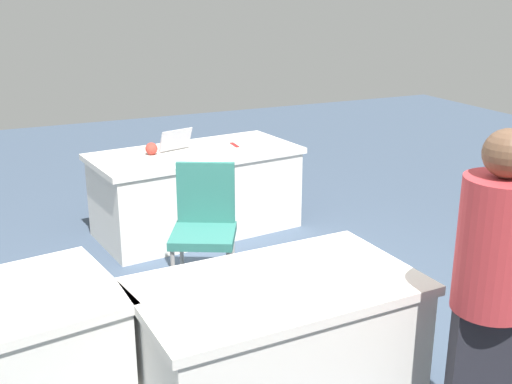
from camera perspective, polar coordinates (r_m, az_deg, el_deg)
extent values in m
plane|color=#3D4C60|center=(4.28, -0.74, -12.27)|extent=(14.40, 14.40, 0.00)
cube|color=silver|center=(5.71, -5.46, 3.43)|extent=(1.92, 1.08, 0.05)
cube|color=silver|center=(5.81, -5.35, -0.18)|extent=(1.84, 1.04, 0.71)
cube|color=silver|center=(3.20, 1.98, -8.44)|extent=(1.45, 0.90, 0.05)
cube|color=silver|center=(3.39, 1.91, -14.18)|extent=(1.40, 0.86, 0.71)
cylinder|color=#9E9993|center=(4.41, -2.47, -8.00)|extent=(0.03, 0.03, 0.46)
cylinder|color=#9E9993|center=(4.45, -7.39, -7.85)|extent=(0.03, 0.03, 0.46)
cylinder|color=#9E9993|center=(4.75, -2.09, -5.99)|extent=(0.03, 0.03, 0.46)
cylinder|color=#9E9993|center=(4.79, -6.64, -5.88)|extent=(0.03, 0.03, 0.46)
cube|color=#2D7066|center=(4.50, -4.73, -3.92)|extent=(0.59, 0.59, 0.06)
cube|color=#2D7066|center=(4.60, -4.51, -0.04)|extent=(0.39, 0.23, 0.45)
cube|color=#26262D|center=(3.28, 19.33, -15.82)|extent=(0.33, 0.30, 0.78)
cylinder|color=#B23338|center=(2.96, 20.70, -4.50)|extent=(0.47, 0.47, 0.61)
sphere|color=brown|center=(2.84, 21.61, 3.23)|extent=(0.21, 0.21, 0.21)
cube|color=silver|center=(5.58, -6.31, 3.40)|extent=(0.37, 0.30, 0.02)
cube|color=#B7B7BC|center=(5.67, -7.19, 4.67)|extent=(0.32, 0.16, 0.19)
sphere|color=#B2382D|center=(5.61, -9.33, 3.85)|extent=(0.11, 0.11, 0.11)
cube|color=red|center=(5.88, -1.94, 4.23)|extent=(0.05, 0.18, 0.01)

